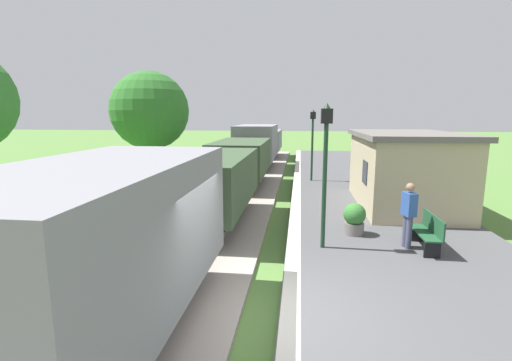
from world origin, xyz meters
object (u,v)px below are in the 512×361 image
bench_down_platform (365,174)px  person_waiting (409,213)px  station_hut (404,169)px  lamp_post_far (313,132)px  potted_planter (354,218)px  bench_near_hut (428,232)px  freight_train (240,159)px  tree_trackside_far (150,111)px  lamp_post_near (326,150)px

bench_down_platform → person_waiting: bearing=-93.0°
station_hut → lamp_post_far: lamp_post_far is taller
lamp_post_far → potted_planter: bearing=-83.7°
bench_near_hut → potted_planter: size_ratio=1.64×
freight_train → tree_trackside_far: 5.03m
freight_train → station_hut: station_hut is taller
lamp_post_near → lamp_post_far: size_ratio=1.00×
potted_planter → lamp_post_near: (-0.97, -1.20, 2.08)m
lamp_post_near → tree_trackside_far: bearing=133.9°
freight_train → bench_near_hut: freight_train is taller
bench_down_platform → potted_planter: (-1.69, -8.39, 0.00)m
lamp_post_far → tree_trackside_far: (-7.99, -1.70, 1.06)m
lamp_post_near → tree_trackside_far: (-7.99, 8.30, 1.06)m
freight_train → person_waiting: size_ratio=19.06×
station_hut → person_waiting: (-1.09, -4.66, -0.47)m
freight_train → lamp_post_far: 4.05m
station_hut → bench_near_hut: size_ratio=3.87×
person_waiting → potted_planter: (-1.20, 0.96, -0.46)m
bench_near_hut → lamp_post_far: (-2.65, 9.83, 2.08)m
bench_down_platform → lamp_post_near: size_ratio=0.41×
potted_planter → lamp_post_far: 9.09m
lamp_post_far → bench_down_platform: bearing=-8.8°
tree_trackside_far → bench_down_platform: bearing=6.9°
lamp_post_near → lamp_post_far: bearing=90.0°
freight_train → lamp_post_far: size_ratio=8.81×
person_waiting → tree_trackside_far: bearing=-54.3°
lamp_post_far → tree_trackside_far: size_ratio=0.64×
freight_train → person_waiting: 10.05m
bench_near_hut → potted_planter: (-1.69, 1.03, 0.00)m
station_hut → tree_trackside_far: (-11.25, 3.40, 2.21)m
freight_train → tree_trackside_far: bearing=-177.4°
freight_train → lamp_post_far: bearing=22.8°
potted_planter → freight_train: bearing=121.7°
bench_near_hut → bench_down_platform: same height
freight_train → tree_trackside_far: size_ratio=5.65×
freight_train → bench_down_platform: (6.20, 1.08, -0.80)m
bench_down_platform → lamp_post_near: (-2.65, -9.58, 2.08)m
lamp_post_near → bench_down_platform: bearing=74.5°
station_hut → person_waiting: station_hut is taller
potted_planter → bench_near_hut: bearing=-31.4°
station_hut → bench_down_platform: (-0.60, 4.69, -0.93)m
bench_near_hut → person_waiting: bearing=171.4°
lamp_post_far → person_waiting: bearing=-77.5°
lamp_post_near → tree_trackside_far: tree_trackside_far is taller
person_waiting → tree_trackside_far: 13.24m
bench_near_hut → bench_down_platform: 9.42m
freight_train → potted_planter: size_ratio=35.59×
station_hut → bench_down_platform: bearing=97.3°
station_hut → tree_trackside_far: size_ratio=1.01×
station_hut → potted_planter: bearing=-121.8°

